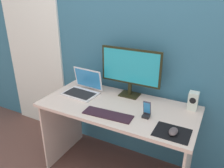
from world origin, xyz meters
TOP-DOWN VIEW (x-y plane):
  - wall_back at (0.00, 0.38)m, footprint 6.00×0.04m
  - door_left at (-1.29, 0.34)m, footprint 0.82×0.02m
  - desk at (0.00, 0.00)m, footprint 1.35×0.64m
  - monitor at (0.01, 0.23)m, footprint 0.57×0.14m
  - speaker_right at (0.58, 0.23)m, footprint 0.08×0.08m
  - laptop at (-0.41, 0.07)m, footprint 0.33×0.28m
  - fishbowl at (-0.39, 0.23)m, footprint 0.16×0.16m
  - keyboard_external at (-0.00, -0.18)m, footprint 0.41×0.15m
  - mousepad at (0.51, -0.18)m, footprint 0.25×0.20m
  - mouse at (0.52, -0.20)m, footprint 0.06×0.10m
  - phone_in_dock at (0.28, -0.07)m, footprint 0.06×0.06m

SIDE VIEW (x-z plane):
  - desk at x=0.00m, z-range 0.21..0.96m
  - mousepad at x=0.51m, z-range 0.75..0.75m
  - keyboard_external at x=0.00m, z-range 0.75..0.76m
  - mouse at x=0.52m, z-range 0.75..0.78m
  - laptop at x=-0.41m, z-range 0.68..0.90m
  - phone_in_dock at x=0.28m, z-range 0.72..0.86m
  - fishbowl at x=-0.39m, z-range 0.74..0.90m
  - speaker_right at x=0.58m, z-range 0.75..0.90m
  - monitor at x=0.01m, z-range 0.78..1.23m
  - door_left at x=-1.29m, z-range 0.00..2.02m
  - wall_back at x=0.00m, z-range 0.00..2.50m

